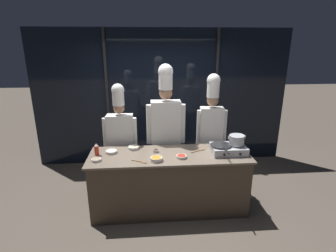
% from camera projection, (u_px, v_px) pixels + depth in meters
% --- Properties ---
extents(ground_plane, '(24.00, 24.00, 0.00)m').
position_uv_depth(ground_plane, '(169.00, 207.00, 4.04)').
color(ground_plane, brown).
extents(window_wall_back, '(5.06, 0.09, 2.70)m').
position_uv_depth(window_wall_back, '(162.00, 99.00, 5.27)').
color(window_wall_back, black).
rests_on(window_wall_back, ground_plane).
extents(demo_counter, '(2.31, 0.74, 0.88)m').
position_uv_depth(demo_counter, '(169.00, 182.00, 3.90)').
color(demo_counter, '#4C3D2D').
rests_on(demo_counter, ground_plane).
extents(portable_stove, '(0.49, 0.38, 0.12)m').
position_uv_depth(portable_stove, '(228.00, 149.00, 3.81)').
color(portable_stove, '#B2B5BA').
rests_on(portable_stove, demo_counter).
extents(frying_pan, '(0.31, 0.54, 0.05)m').
position_uv_depth(frying_pan, '(221.00, 144.00, 3.77)').
color(frying_pan, '#232326').
rests_on(frying_pan, portable_stove).
extents(stock_pot, '(0.25, 0.22, 0.15)m').
position_uv_depth(stock_pot, '(237.00, 140.00, 3.77)').
color(stock_pot, '#B7BABF').
rests_on(stock_pot, portable_stove).
extents(squeeze_bottle_chili, '(0.06, 0.06, 0.18)m').
position_uv_depth(squeeze_bottle_chili, '(97.00, 150.00, 3.72)').
color(squeeze_bottle_chili, red).
rests_on(squeeze_bottle_chili, demo_counter).
extents(prep_bowl_rice, '(0.16, 0.16, 0.04)m').
position_uv_depth(prep_bowl_rice, '(111.00, 152.00, 3.81)').
color(prep_bowl_rice, silver).
rests_on(prep_bowl_rice, demo_counter).
extents(prep_bowl_chili_flakes, '(0.15, 0.15, 0.04)m').
position_uv_depth(prep_bowl_chili_flakes, '(181.00, 156.00, 3.65)').
color(prep_bowl_chili_flakes, silver).
rests_on(prep_bowl_chili_flakes, demo_counter).
extents(prep_bowl_noodles, '(0.17, 0.17, 0.04)m').
position_uv_depth(prep_bowl_noodles, '(134.00, 147.00, 3.96)').
color(prep_bowl_noodles, silver).
rests_on(prep_bowl_noodles, demo_counter).
extents(prep_bowl_mushrooms, '(0.13, 0.13, 0.04)m').
position_uv_depth(prep_bowl_mushrooms, '(96.00, 160.00, 3.55)').
color(prep_bowl_mushrooms, silver).
rests_on(prep_bowl_mushrooms, demo_counter).
extents(prep_bowl_carrots, '(0.17, 0.17, 0.05)m').
position_uv_depth(prep_bowl_carrots, '(156.00, 159.00, 3.55)').
color(prep_bowl_carrots, silver).
rests_on(prep_bowl_carrots, demo_counter).
extents(prep_bowl_soy_glaze, '(0.09, 0.09, 0.04)m').
position_uv_depth(prep_bowl_soy_glaze, '(156.00, 150.00, 3.85)').
color(prep_bowl_soy_glaze, silver).
rests_on(prep_bowl_soy_glaze, demo_counter).
extents(serving_spoon_slotted, '(0.22, 0.13, 0.02)m').
position_uv_depth(serving_spoon_slotted, '(142.00, 162.00, 3.52)').
color(serving_spoon_slotted, olive).
rests_on(serving_spoon_slotted, demo_counter).
extents(serving_spoon_solid, '(0.23, 0.15, 0.02)m').
position_uv_depth(serving_spoon_solid, '(201.00, 150.00, 3.91)').
color(serving_spoon_solid, olive).
rests_on(serving_spoon_solid, demo_counter).
extents(chef_head, '(0.55, 0.24, 1.83)m').
position_uv_depth(chef_head, '(120.00, 132.00, 4.22)').
color(chef_head, '#232326').
rests_on(chef_head, ground_plane).
extents(chef_sous, '(0.62, 0.25, 2.12)m').
position_uv_depth(chef_sous, '(166.00, 121.00, 4.20)').
color(chef_sous, '#232326').
rests_on(chef_sous, ground_plane).
extents(chef_line, '(0.50, 0.22, 1.96)m').
position_uv_depth(chef_line, '(211.00, 123.00, 4.31)').
color(chef_line, '#2D3856').
rests_on(chef_line, ground_plane).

